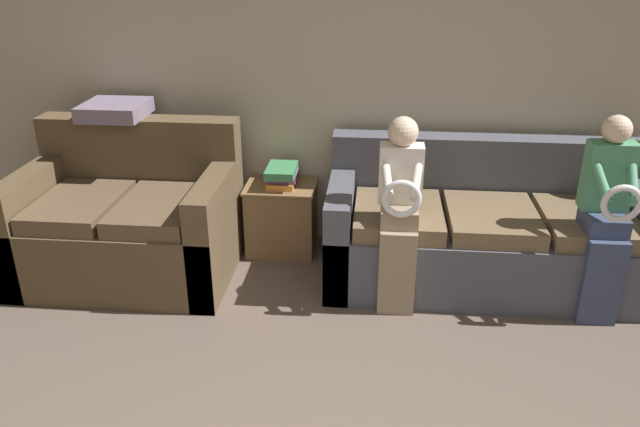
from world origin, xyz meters
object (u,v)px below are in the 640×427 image
object	(u,v)px
couch_main	(486,233)
couch_side	(130,224)
side_shelf	(282,216)
book_stack	(282,175)
throw_pillow	(115,110)
child_right_seated	(607,211)
child_left_seated	(400,205)

from	to	relation	value
couch_main	couch_side	xyz separation A→B (m)	(-2.38, -0.14, 0.03)
couch_side	side_shelf	bearing A→B (deg)	22.99
book_stack	throw_pillow	distance (m)	1.22
couch_side	side_shelf	xyz separation A→B (m)	(0.97, 0.41, -0.09)
couch_side	child_right_seated	bearing A→B (deg)	-4.54
book_stack	side_shelf	bearing A→B (deg)	157.35
couch_main	throw_pillow	distance (m)	2.64
couch_side	child_left_seated	xyz separation A→B (m)	(1.79, -0.24, 0.31)
couch_side	child_left_seated	distance (m)	1.83
child_left_seated	throw_pillow	world-z (taller)	child_left_seated
couch_main	child_right_seated	bearing A→B (deg)	-32.61
couch_side	child_left_seated	size ratio (longest dim) A/B	1.18
child_right_seated	book_stack	xyz separation A→B (m)	(-2.00, 0.64, -0.09)
side_shelf	book_stack	world-z (taller)	book_stack
couch_side	book_stack	bearing A→B (deg)	22.54
book_stack	throw_pillow	world-z (taller)	throw_pillow
couch_main	book_stack	bearing A→B (deg)	169.44
couch_side	child_right_seated	world-z (taller)	child_right_seated
side_shelf	throw_pillow	distance (m)	1.37
side_shelf	book_stack	size ratio (longest dim) A/B	1.64
couch_main	couch_side	size ratio (longest dim) A/B	1.51
throw_pillow	child_right_seated	bearing A→B (deg)	-10.38
couch_main	book_stack	distance (m)	1.45
book_stack	throw_pillow	size ratio (longest dim) A/B	0.75
child_left_seated	child_right_seated	xyz separation A→B (m)	(1.19, 0.00, 0.01)
couch_main	side_shelf	bearing A→B (deg)	169.34
throw_pillow	book_stack	bearing A→B (deg)	3.55
couch_side	side_shelf	distance (m)	1.06
child_left_seated	book_stack	xyz separation A→B (m)	(-0.81, 0.64, -0.08)
couch_main	side_shelf	size ratio (longest dim) A/B	4.11
couch_main	couch_side	distance (m)	2.39
couch_main	couch_side	bearing A→B (deg)	-176.53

